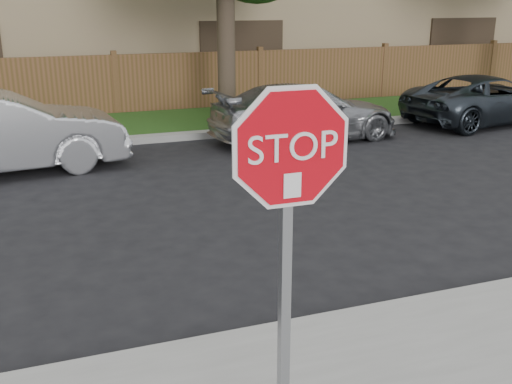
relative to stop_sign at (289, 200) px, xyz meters
name	(u,v)px	position (x,y,z in m)	size (l,w,h in m)	color
ground	(278,330)	(0.54, 1.48, -1.83)	(90.00, 90.00, 0.00)	black
far_curb	(138,140)	(0.54, 9.63, -1.75)	(70.00, 0.30, 0.15)	gray
grass_strip	(127,126)	(0.54, 11.28, -1.77)	(70.00, 3.00, 0.12)	#1E4714
fence	(116,86)	(0.54, 12.88, -1.03)	(70.00, 0.12, 1.60)	brown
stop_sign	(289,200)	(0.00, 0.00, 0.00)	(1.01, 0.13, 2.55)	gray
sedan_right	(305,113)	(4.03, 8.64, -1.21)	(1.72, 4.24, 1.23)	#A8ABAF
sedan_far_right	(486,99)	(9.06, 8.92, -1.24)	(1.97, 4.27, 1.19)	#313941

